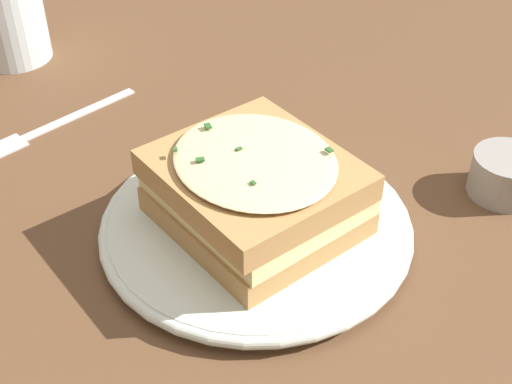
% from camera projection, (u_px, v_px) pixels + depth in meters
% --- Properties ---
extents(ground_plane, '(2.40, 2.40, 0.00)m').
position_uv_depth(ground_plane, '(230.00, 208.00, 0.55)').
color(ground_plane, brown).
extents(dinner_plate, '(0.23, 0.23, 0.01)m').
position_uv_depth(dinner_plate, '(256.00, 227.00, 0.52)').
color(dinner_plate, silver).
rests_on(dinner_plate, ground_plane).
extents(sandwich, '(0.17, 0.17, 0.06)m').
position_uv_depth(sandwich, '(255.00, 189.00, 0.49)').
color(sandwich, '#B2844C').
rests_on(sandwich, dinner_plate).
extents(water_glass, '(0.08, 0.08, 0.10)m').
position_uv_depth(water_glass, '(5.00, 13.00, 0.71)').
color(water_glass, silver).
rests_on(water_glass, ground_plane).
extents(fork, '(0.17, 0.11, 0.00)m').
position_uv_depth(fork, '(22.00, 138.00, 0.62)').
color(fork, silver).
rests_on(fork, ground_plane).
extents(condiment_pot, '(0.06, 0.06, 0.03)m').
position_uv_depth(condiment_pot, '(506.00, 175.00, 0.55)').
color(condiment_pot, gray).
rests_on(condiment_pot, ground_plane).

